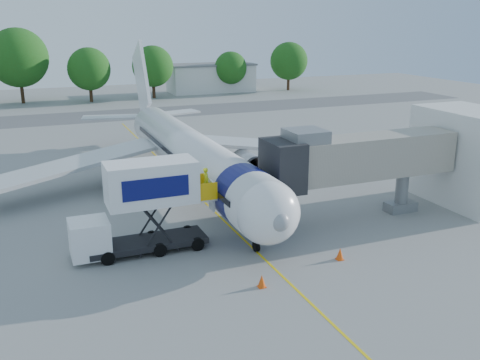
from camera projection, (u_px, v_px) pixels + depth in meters
name	position (u px, v px, depth m)	size (l,w,h in m)	color
ground	(206.00, 203.00, 40.42)	(160.00, 160.00, 0.00)	gray
guidance_line	(206.00, 203.00, 40.42)	(0.15, 70.00, 0.01)	yellow
taxiway_strip	(113.00, 115.00, 77.69)	(120.00, 10.00, 0.01)	#59595B
aircraft	(189.00, 153.00, 43.23)	(34.17, 37.73, 11.35)	white
jet_bridge	(350.00, 159.00, 35.85)	(13.90, 3.20, 6.60)	#9D9586
terminal_stub	(469.00, 157.00, 39.88)	(5.00, 8.00, 7.00)	silver
catering_hiloader	(141.00, 208.00, 31.16)	(8.50, 2.44, 5.50)	black
ground_tug	(375.00, 306.00, 24.41)	(3.85, 2.65, 1.40)	white
safety_cone_a	(340.00, 254.00, 30.79)	(0.45, 0.45, 0.72)	#EC4C0C
safety_cone_b	(262.00, 281.00, 27.60)	(0.44, 0.44, 0.70)	#EC4C0C
outbuilding_right	(211.00, 78.00, 102.61)	(16.40, 7.40, 5.30)	silver
tree_c	(18.00, 58.00, 86.85)	(9.57, 9.57, 12.20)	#382314
tree_d	(89.00, 69.00, 88.89)	(7.07, 7.07, 9.02)	#382314
tree_e	(153.00, 66.00, 93.38)	(7.15, 7.15, 9.11)	#382314
tree_f	(231.00, 68.00, 100.20)	(6.05, 6.05, 7.72)	#382314
tree_g	(289.00, 61.00, 104.03)	(7.27, 7.27, 9.27)	#382314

